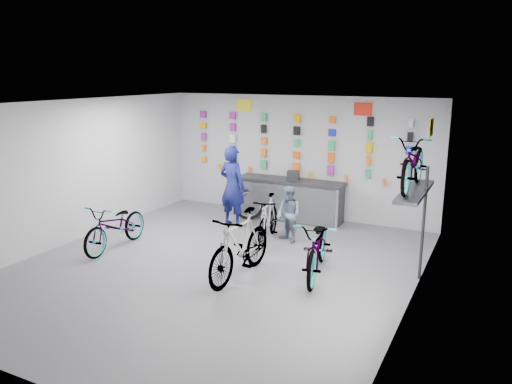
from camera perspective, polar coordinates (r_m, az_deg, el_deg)
The scene contains 21 objects.
floor at distance 9.41m, azimuth -4.73°, elevation -8.57°, with size 8.00×8.00×0.00m, color #54545A.
ceiling at distance 8.75m, azimuth -5.11°, elevation 9.98°, with size 8.00×8.00×0.00m, color white.
wall_back at distance 12.48m, azimuth 4.75°, elevation 4.06°, with size 7.00×7.00×0.00m, color #B3B3B5.
wall_front at distance 6.07m, azimuth -25.20°, elevation -7.28°, with size 7.00×7.00×0.00m, color #B3B3B5.
wall_left at distance 11.17m, azimuth -20.42°, elevation 2.16°, with size 8.00×8.00×0.00m, color #B3B3B5.
wall_right at distance 7.77m, azimuth 17.69°, elevation -2.27°, with size 8.00×8.00×0.00m, color #B3B3B5.
counter at distance 12.27m, azimuth 3.85°, elevation -0.92°, with size 2.70×0.66×1.00m.
merch_wall at distance 12.38m, azimuth 4.47°, elevation 5.38°, with size 5.57×0.08×1.56m.
wall_bracket at distance 8.95m, azimuth 17.85°, elevation -0.49°, with size 0.39×1.90×2.00m.
sign_left at distance 12.96m, azimuth -1.43°, elevation 9.88°, with size 0.42×0.02×0.30m, color yellow.
sign_right at distance 11.82m, azimuth 12.13°, elevation 9.25°, with size 0.42×0.02×0.30m, color red.
sign_side at distance 8.74m, azimuth 19.39°, elevation 6.98°, with size 0.02×0.40×0.30m, color yellow.
bike_left at distance 10.58m, azimuth -15.73°, elevation -3.74°, with size 0.65×1.86×0.98m, color gray.
bike_center at distance 8.73m, azimuth -1.83°, elevation -6.10°, with size 0.56×2.00×1.20m, color gray.
bike_right at distance 8.92m, azimuth 7.13°, elevation -6.21°, with size 0.71×2.04×1.07m, color gray.
bike_service at distance 10.64m, azimuth 1.39°, elevation -3.08°, with size 0.47×1.66×1.00m, color gray.
bike_wall at distance 8.85m, azimuth 17.62°, elevation 3.27°, with size 0.63×1.80×0.95m, color gray.
clerk at distance 11.64m, azimuth -2.71°, elevation 0.63°, with size 0.69×0.45×1.89m, color #111654.
customer at distance 10.57m, azimuth 3.72°, elevation -2.57°, with size 0.59×0.46×1.22m, color slate.
spare_wheel at distance 12.36m, azimuth -0.82°, elevation -1.40°, with size 0.82×0.53×0.74m.
register at distance 12.11m, azimuth 4.29°, elevation 1.90°, with size 0.28×0.30×0.22m, color black.
Camera 1 is at (4.60, -7.43, 3.51)m, focal length 35.00 mm.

